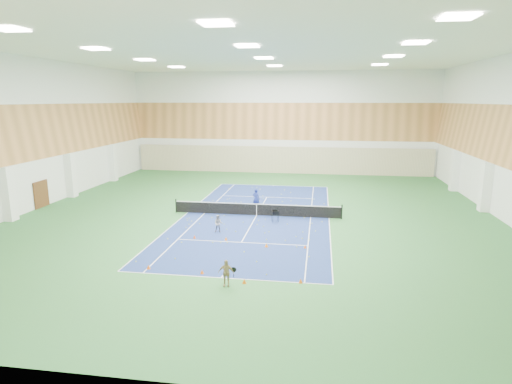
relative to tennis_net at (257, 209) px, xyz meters
The scene contains 21 objects.
ground 0.55m from the tennis_net, ahead, with size 40.00×40.00×0.00m, color #2B652F.
room_shell 5.45m from the tennis_net, ahead, with size 36.00×40.00×12.00m, color white, non-canonical shape.
wood_cladding 7.45m from the tennis_net, ahead, with size 36.00×40.00×8.00m, color #C68449, non-canonical shape.
ceiling_light_grid 11.37m from the tennis_net, ahead, with size 21.40×25.40×0.06m, color white, non-canonical shape.
court_surface 0.55m from the tennis_net, ahead, with size 10.97×23.77×0.01m, color navy.
tennis_balls_scatter 0.50m from the tennis_net, ahead, with size 10.57×22.77×0.07m, color #C0CE23, non-canonical shape.
tennis_net is the anchor object (origin of this frame).
back_curtain 19.78m from the tennis_net, 90.00° to the left, with size 35.40×0.16×3.20m, color #C6B793.
door_left_b 17.93m from the tennis_net, behind, with size 0.08×1.80×2.20m, color #593319.
coach 2.11m from the tennis_net, 99.40° to the left, with size 0.61×0.40×1.67m, color navy.
child_court 4.90m from the tennis_net, 112.91° to the right, with size 0.57×0.45×1.18m, color #9999A1.
child_apron 12.74m from the tennis_net, 88.06° to the right, with size 0.77×0.32×1.31m, color #9E885A.
ball_cart 2.14m from the tennis_net, 42.22° to the right, with size 0.49×0.49×0.84m, color black, non-canonical shape.
cone_svc_a 6.82m from the tennis_net, 117.29° to the right, with size 0.19×0.19×0.21m, color #DD4C0B.
cone_svc_b 6.21m from the tennis_net, 99.71° to the right, with size 0.20×0.20×0.22m, color orange.
cone_svc_c 7.20m from the tennis_net, 76.79° to the right, with size 0.22×0.22×0.24m, color orange.
cone_svc_d 7.94m from the tennis_net, 60.05° to the right, with size 0.18×0.18×0.20m, color #ED530C.
cone_base_a 12.02m from the tennis_net, 109.67° to the right, with size 0.21×0.21×0.23m, color #F25B0C.
cone_base_b 11.56m from the tennis_net, 95.45° to the right, with size 0.20×0.20×0.23m, color #EB5C0C.
cone_base_c 12.40m from the tennis_net, 84.27° to the right, with size 0.21×0.21×0.23m, color orange.
cone_base_d 12.51m from the tennis_net, 71.70° to the right, with size 0.20×0.20×0.22m, color #DD5B0B.
Camera 1 is at (4.66, -31.29, 8.67)m, focal length 30.00 mm.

